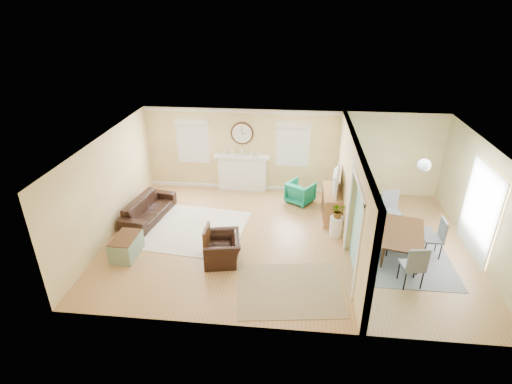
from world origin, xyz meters
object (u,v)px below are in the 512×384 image
Objects in this scene: sofa at (148,209)px; eames_chair at (222,249)px; credenza at (331,204)px; green_chair at (300,192)px; dining_table at (403,243)px.

eames_chair is (2.39, -1.75, 0.02)m from sofa.
sofa is 5.08m from credenza.
green_chair reaches higher than eames_chair.
green_chair is 3.45m from dining_table.
green_chair is at bearing 136.63° from credenza.
credenza is (2.66, 2.34, 0.09)m from eames_chair.
credenza is at bearing 169.25° from green_chair.
green_chair is 1.18m from credenza.
eames_chair reaches higher than dining_table.
sofa is 2.96m from eames_chair.
credenza is at bearing -74.46° from sofa.
dining_table is (1.59, -1.63, -0.11)m from credenza.
green_chair is 0.43× the size of dining_table.
credenza is (0.85, -0.81, 0.07)m from green_chair.
dining_table reaches higher than sofa.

